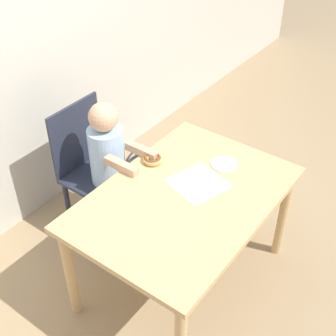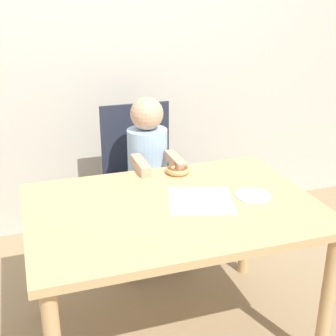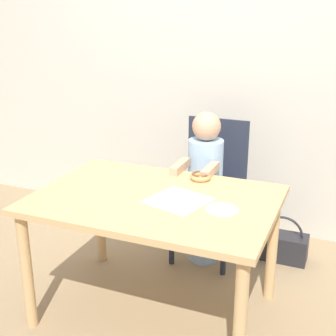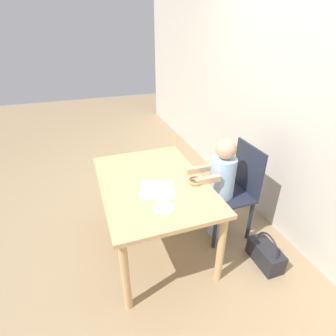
# 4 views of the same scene
# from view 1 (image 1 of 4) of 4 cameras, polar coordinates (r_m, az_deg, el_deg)

# --- Properties ---
(ground_plane) EXTENTS (12.00, 12.00, 0.00)m
(ground_plane) POSITION_cam_1_polar(r_m,az_deg,el_deg) (3.08, 1.79, -13.25)
(ground_plane) COLOR #997F5B
(wall_back) EXTENTS (8.00, 0.05, 2.50)m
(wall_back) POSITION_cam_1_polar(r_m,az_deg,el_deg) (3.08, -18.27, 14.04)
(wall_back) COLOR beige
(wall_back) RESTS_ON ground_plane
(dining_table) EXTENTS (1.26, 0.87, 0.70)m
(dining_table) POSITION_cam_1_polar(r_m,az_deg,el_deg) (2.63, 2.04, -4.83)
(dining_table) COLOR tan
(dining_table) RESTS_ON ground_plane
(chair) EXTENTS (0.42, 0.44, 0.93)m
(chair) POSITION_cam_1_polar(r_m,az_deg,el_deg) (3.15, -8.90, -0.20)
(chair) COLOR #232838
(chair) RESTS_ON ground_plane
(child_figure) EXTENTS (0.24, 0.43, 1.03)m
(child_figure) POSITION_cam_1_polar(r_m,az_deg,el_deg) (3.04, -7.18, -0.39)
(child_figure) COLOR #99BCE0
(child_figure) RESTS_ON ground_plane
(donut) EXTENTS (0.12, 0.12, 0.04)m
(donut) POSITION_cam_1_polar(r_m,az_deg,el_deg) (2.80, -1.90, 1.09)
(donut) COLOR tan
(donut) RESTS_ON dining_table
(napkin) EXTENTS (0.35, 0.35, 0.00)m
(napkin) POSITION_cam_1_polar(r_m,az_deg,el_deg) (2.66, 3.68, -1.88)
(napkin) COLOR white
(napkin) RESTS_ON dining_table
(handbag) EXTENTS (0.34, 0.16, 0.32)m
(handbag) POSITION_cam_1_polar(r_m,az_deg,el_deg) (3.71, -4.05, -0.63)
(handbag) COLOR #232328
(handbag) RESTS_ON ground_plane
(plate) EXTENTS (0.16, 0.16, 0.01)m
(plate) POSITION_cam_1_polar(r_m,az_deg,el_deg) (2.81, 6.89, 0.46)
(plate) COLOR silver
(plate) RESTS_ON dining_table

